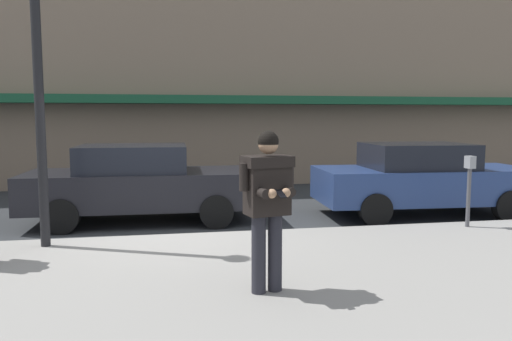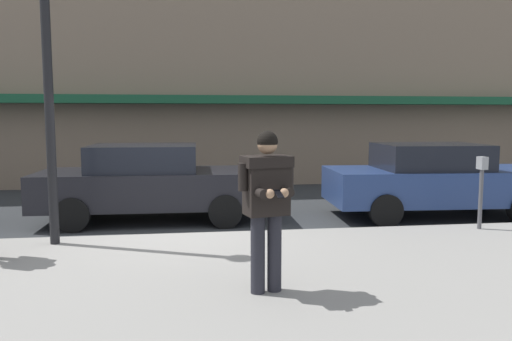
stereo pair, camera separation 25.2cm
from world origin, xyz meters
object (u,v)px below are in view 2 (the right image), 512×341
object	(u,v)px
parked_sedan_mid	(151,182)
parked_sedan_far	(435,180)
street_lamp_post	(47,46)
man_texting_on_phone	(267,194)
parking_meter	(481,182)

from	to	relation	value
parked_sedan_mid	parked_sedan_far	world-z (taller)	same
street_lamp_post	parked_sedan_mid	bearing A→B (deg)	59.30
parked_sedan_far	man_texting_on_phone	distance (m)	6.13
man_texting_on_phone	parked_sedan_far	bearing A→B (deg)	45.68
parked_sedan_mid	street_lamp_post	world-z (taller)	street_lamp_post
parked_sedan_far	man_texting_on_phone	size ratio (longest dim) A/B	2.54
parked_sedan_mid	street_lamp_post	distance (m)	3.51
parked_sedan_far	parking_meter	world-z (taller)	parked_sedan_far
parked_sedan_mid	street_lamp_post	bearing A→B (deg)	-120.70
man_texting_on_phone	parking_meter	bearing A→B (deg)	31.94
parked_sedan_mid	man_texting_on_phone	size ratio (longest dim) A/B	2.51
parked_sedan_mid	parked_sedan_far	xyz separation A→B (m)	(5.85, -0.43, 0.00)
parked_sedan_far	street_lamp_post	xyz separation A→B (m)	(-7.18, -1.80, 2.35)
parked_sedan_mid	parking_meter	xyz separation A→B (m)	(5.78, -2.19, 0.18)
street_lamp_post	man_texting_on_phone	bearing A→B (deg)	-41.49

